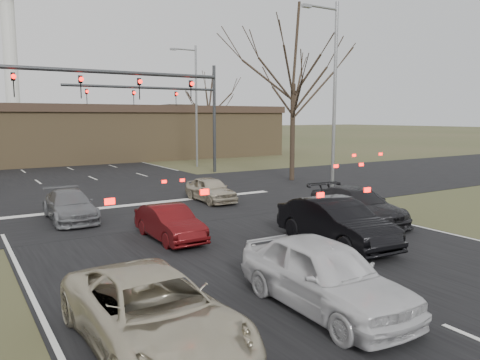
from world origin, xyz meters
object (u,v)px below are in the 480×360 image
object	(u,v)px
car_red_ahead	(170,223)
car_silver_ahead	(211,190)
mast_arm_near	(30,96)
car_white_sedan	(324,274)
car_grey_ahead	(70,206)
building	(74,133)
car_black_hatch	(336,222)
car_silver_suv	(152,312)
streetlight_right_far	(194,100)
car_charcoal_sedan	(357,205)
mast_arm_far	(180,105)
streetlight_right_near	(332,90)

from	to	relation	value
car_red_ahead	car_silver_ahead	xyz separation A→B (m)	(4.66, 5.68, 0.02)
mast_arm_near	car_white_sedan	bearing A→B (deg)	-75.00
mast_arm_near	car_grey_ahead	world-z (taller)	mast_arm_near
car_white_sedan	building	bearing A→B (deg)	86.49
car_black_hatch	car_silver_ahead	size ratio (longest dim) A/B	1.30
building	mast_arm_near	size ratio (longest dim) A/B	3.50
building	car_red_ahead	distance (m)	32.06
car_silver_suv	car_red_ahead	world-z (taller)	car_silver_suv
car_white_sedan	car_red_ahead	distance (m)	7.25
streetlight_right_far	car_silver_ahead	world-z (taller)	streetlight_right_far
car_red_ahead	car_charcoal_sedan	bearing A→B (deg)	-12.02
mast_arm_near	mast_arm_far	distance (m)	15.17
streetlight_right_near	car_silver_ahead	world-z (taller)	streetlight_right_near
mast_arm_far	streetlight_right_near	size ratio (longest dim) A/B	1.11
building	car_charcoal_sedan	xyz separation A→B (m)	(3.45, -33.25, -1.98)
mast_arm_near	car_black_hatch	size ratio (longest dim) A/B	2.60
car_black_hatch	car_grey_ahead	world-z (taller)	car_black_hatch
mast_arm_far	car_red_ahead	distance (m)	19.15
building	streetlight_right_far	bearing A→B (deg)	-56.35
streetlight_right_far	car_silver_ahead	xyz separation A→B (m)	(-6.66, -15.06, -4.98)
building	car_silver_ahead	distance (m)	26.15
building	car_red_ahead	world-z (taller)	building
mast_arm_far	car_silver_ahead	distance (m)	12.42
car_charcoal_sedan	mast_arm_near	bearing A→B (deg)	147.13
streetlight_right_far	car_red_ahead	world-z (taller)	streetlight_right_far
building	car_white_sedan	bearing A→B (deg)	-95.12
mast_arm_near	car_grey_ahead	size ratio (longest dim) A/B	2.89
car_white_sedan	car_grey_ahead	distance (m)	12.51
car_silver_suv	car_silver_ahead	size ratio (longest dim) A/B	1.39
mast_arm_far	car_red_ahead	size ratio (longest dim) A/B	3.09
streetlight_right_near	car_charcoal_sedan	size ratio (longest dim) A/B	2.10
mast_arm_near	car_silver_ahead	xyz separation A→B (m)	(7.89, -1.06, -4.46)
car_charcoal_sedan	car_red_ahead	bearing A→B (deg)	173.34
car_white_sedan	car_black_hatch	world-z (taller)	car_white_sedan
mast_arm_near	streetlight_right_far	world-z (taller)	streetlight_right_far
streetlight_right_far	mast_arm_far	bearing A→B (deg)	-128.11
streetlight_right_far	car_grey_ahead	xyz separation A→B (m)	(-13.55, -15.76, -4.98)
car_black_hatch	car_charcoal_sedan	distance (m)	3.70
car_black_hatch	car_silver_ahead	xyz separation A→B (m)	(0.31, 9.22, -0.16)
car_black_hatch	streetlight_right_near	bearing A→B (deg)	52.13
mast_arm_near	car_charcoal_sedan	size ratio (longest dim) A/B	2.55
car_grey_ahead	car_red_ahead	world-z (taller)	car_grey_ahead
mast_arm_far	mast_arm_near	bearing A→B (deg)	-138.78
streetlight_right_near	streetlight_right_far	xyz separation A→B (m)	(0.50, 17.00, 0.00)
car_silver_ahead	car_black_hatch	bearing A→B (deg)	-90.72
streetlight_right_far	mast_arm_near	bearing A→B (deg)	-136.11
streetlight_right_near	car_charcoal_sedan	world-z (taller)	streetlight_right_near
building	car_grey_ahead	bearing A→B (deg)	-103.11
mast_arm_far	car_black_hatch	distance (m)	21.07
building	car_white_sedan	size ratio (longest dim) A/B	9.15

